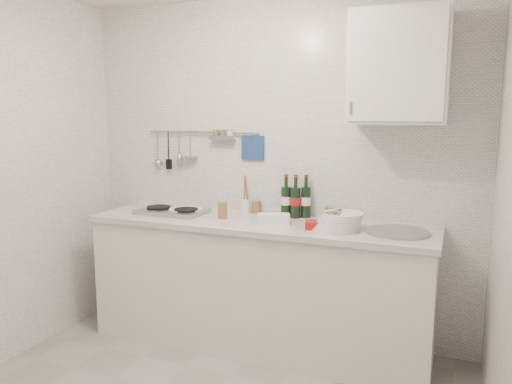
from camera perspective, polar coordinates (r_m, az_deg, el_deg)
back_wall at (r=3.73m, az=1.99°, el=2.58°), size 3.00×0.02×2.50m
counter at (r=3.64m, az=0.37°, el=-10.81°), size 2.44×0.64×0.96m
wall_rail at (r=3.93m, az=-6.40°, el=5.43°), size 0.98×0.09×0.34m
wall_cabinet at (r=3.33m, az=16.05°, el=13.52°), size 0.60×0.38×0.70m
plate_stack_hob at (r=3.80m, az=-8.12°, el=-2.14°), size 0.27×0.27×0.03m
plate_stack_sink at (r=3.28m, az=9.50°, el=-3.34°), size 0.33×0.31×0.12m
wine_bottles at (r=3.60m, az=4.57°, el=-0.48°), size 0.21×0.12×0.31m
butter_dish at (r=3.42m, az=2.03°, el=-3.07°), size 0.24×0.18×0.07m
strawberry_punnet at (r=3.29m, az=6.71°, el=-3.75°), size 0.14×0.14×0.05m
utensil_crock at (r=3.75m, az=-1.22°, el=-1.44°), size 0.07×0.07×0.29m
jar_a at (r=3.77m, az=0.02°, el=-1.67°), size 0.07×0.07×0.10m
jar_b at (r=3.60m, az=8.43°, el=-2.36°), size 0.07×0.07×0.09m
jar_c at (r=3.43m, az=8.19°, el=-3.04°), size 0.06×0.06×0.07m
jar_d at (r=3.58m, az=-3.83°, el=-2.04°), size 0.07×0.07×0.12m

